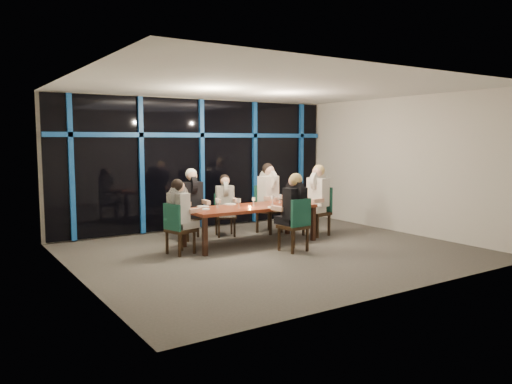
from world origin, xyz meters
TOP-DOWN VIEW (x-y plane):
  - room at (0.00, 0.00)m, footprint 7.04×7.00m
  - window_wall at (0.01, 2.93)m, footprint 6.86×0.43m
  - dining_table at (0.00, 0.80)m, footprint 2.60×1.00m
  - chair_far_left at (-0.77, 1.89)m, footprint 0.50×0.50m
  - chair_far_mid at (0.01, 1.85)m, footprint 0.53×0.53m
  - chair_far_right at (0.97, 1.66)m, footprint 0.59×0.59m
  - chair_end_left at (-1.61, 0.72)m, footprint 0.53×0.53m
  - chair_end_right at (1.73, 0.75)m, footprint 0.56×0.56m
  - chair_near_mid at (0.32, -0.28)m, footprint 0.50×0.50m
  - diner_far_left at (-0.78, 1.80)m, footprint 0.52×0.64m
  - diner_far_mid at (-0.02, 1.78)m, footprint 0.54×0.61m
  - diner_far_right at (0.99, 1.57)m, footprint 0.59×0.71m
  - diner_end_left at (-1.54, 0.74)m, footprint 0.63×0.54m
  - diner_end_right at (1.64, 0.73)m, footprint 0.69×0.56m
  - diner_near_mid at (0.31, -0.19)m, footprint 0.52×0.64m
  - plate_far_left at (-0.82, 1.24)m, footprint 0.24×0.24m
  - plate_far_mid at (-0.21, 1.25)m, footprint 0.24×0.24m
  - plate_far_right at (1.12, 1.02)m, footprint 0.24×0.24m
  - plate_end_left at (-1.00, 0.89)m, footprint 0.24×0.24m
  - plate_end_right at (1.08, 0.64)m, footprint 0.24×0.24m
  - plate_near_mid at (0.25, 0.37)m, footprint 0.24×0.24m
  - wine_bottle at (1.11, 0.68)m, footprint 0.08×0.08m
  - water_pitcher at (0.77, 0.53)m, footprint 0.12×0.10m
  - tea_light at (-0.12, 0.63)m, footprint 0.05×0.05m
  - wine_glass_a at (-0.33, 0.69)m, footprint 0.07×0.07m
  - wine_glass_b at (0.09, 0.83)m, footprint 0.07×0.07m
  - wine_glass_c at (0.52, 0.79)m, footprint 0.07×0.07m
  - wine_glass_d at (-0.65, 0.97)m, footprint 0.07×0.07m
  - wine_glass_e at (0.82, 0.95)m, footprint 0.07×0.07m

SIDE VIEW (x-z plane):
  - chair_far_mid at x=0.01m, z-range 0.05..0.95m
  - chair_end_left at x=-1.61m, z-range 0.05..0.98m
  - chair_near_mid at x=0.32m, z-range 0.06..1.05m
  - chair_far_left at x=-0.77m, z-range 0.06..1.06m
  - chair_end_right at x=1.73m, z-range 0.06..1.10m
  - chair_far_right at x=0.97m, z-range 0.06..1.11m
  - dining_table at x=0.00m, z-range 0.31..1.06m
  - plate_far_left at x=-0.82m, z-range 0.75..0.76m
  - plate_far_mid at x=-0.21m, z-range 0.75..0.76m
  - plate_far_right at x=1.12m, z-range 0.75..0.76m
  - plate_end_left at x=-1.00m, z-range 0.75..0.76m
  - plate_end_right at x=1.08m, z-range 0.75..0.76m
  - plate_near_mid at x=0.25m, z-range 0.75..0.76m
  - tea_light at x=-0.12m, z-range 0.75..0.78m
  - water_pitcher at x=0.77m, z-range 0.75..0.94m
  - diner_far_mid at x=-0.02m, z-range 0.42..1.30m
  - wine_glass_b at x=0.09m, z-range 0.79..0.96m
  - wine_glass_d at x=-0.65m, z-range 0.79..0.96m
  - wine_bottle at x=1.11m, z-range 0.71..1.04m
  - wine_glass_e at x=0.82m, z-range 0.79..0.97m
  - wine_glass_c at x=0.52m, z-range 0.79..0.97m
  - wine_glass_a at x=-0.33m, z-range 0.79..0.98m
  - diner_end_left at x=-1.54m, z-range 0.44..1.34m
  - diner_near_mid at x=0.31m, z-range 0.46..1.43m
  - diner_far_left at x=-0.78m, z-range 0.47..1.44m
  - diner_end_right at x=1.64m, z-range 0.49..1.50m
  - diner_far_right at x=0.99m, z-range 0.49..1.51m
  - window_wall at x=0.01m, z-range 0.08..3.02m
  - room at x=0.00m, z-range 0.51..3.53m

